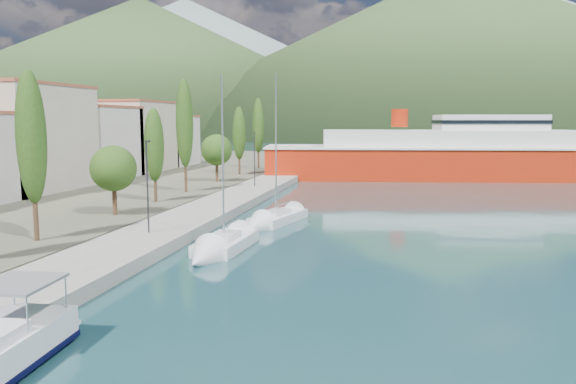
# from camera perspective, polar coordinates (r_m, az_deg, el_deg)

# --- Properties ---
(ground) EXTENTS (1400.00, 1400.00, 0.00)m
(ground) POSITION_cam_1_polar(r_m,az_deg,el_deg) (142.01, 8.80, 3.93)
(ground) COLOR #1B4146
(quay) EXTENTS (5.00, 88.00, 0.80)m
(quay) POSITION_cam_1_polar(r_m,az_deg,el_deg) (50.93, -7.17, -1.51)
(quay) COLOR gray
(quay) RESTS_ON ground
(hills_far) EXTENTS (1480.00, 900.00, 180.00)m
(hills_far) POSITION_cam_1_polar(r_m,az_deg,el_deg) (657.26, 23.86, 12.75)
(hills_far) COLOR gray
(hills_far) RESTS_ON ground
(hills_near) EXTENTS (1010.00, 520.00, 115.00)m
(hills_near) POSITION_cam_1_polar(r_m,az_deg,el_deg) (406.44, 25.24, 12.43)
(hills_near) COLOR #365028
(hills_near) RESTS_ON ground
(town_buildings) EXTENTS (9.20, 69.20, 11.30)m
(town_buildings) POSITION_cam_1_polar(r_m,az_deg,el_deg) (70.58, -22.25, 4.66)
(town_buildings) COLOR beige
(town_buildings) RESTS_ON land_strip
(tree_row) EXTENTS (3.79, 61.96, 11.69)m
(tree_row) POSITION_cam_1_polar(r_m,az_deg,el_deg) (57.75, -11.09, 4.98)
(tree_row) COLOR #47301E
(tree_row) RESTS_ON land_strip
(lamp_posts) EXTENTS (0.15, 46.04, 6.06)m
(lamp_posts) POSITION_cam_1_polar(r_m,az_deg,el_deg) (40.11, -12.46, 1.30)
(lamp_posts) COLOR #2D2D33
(lamp_posts) RESTS_ON quay
(sailboat_near) EXTENTS (2.89, 8.37, 11.86)m
(sailboat_near) POSITION_cam_1_polar(r_m,az_deg,el_deg) (34.36, -7.50, -5.95)
(sailboat_near) COLOR silver
(sailboat_near) RESTS_ON ground
(sailboat_mid) EXTENTS (4.40, 9.12, 12.69)m
(sailboat_mid) POSITION_cam_1_polar(r_m,az_deg,el_deg) (43.38, -2.25, -3.13)
(sailboat_mid) COLOR silver
(sailboat_mid) RESTS_ON ground
(ferry) EXTENTS (52.48, 18.53, 10.21)m
(ferry) POSITION_cam_1_polar(r_m,az_deg,el_deg) (82.02, 16.24, 3.49)
(ferry) COLOR #B4230B
(ferry) RESTS_ON ground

